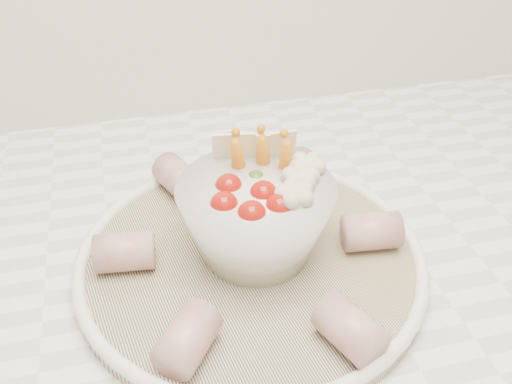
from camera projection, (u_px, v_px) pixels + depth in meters
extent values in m
cube|color=white|center=(345.00, 256.00, 0.57)|extent=(2.04, 0.62, 0.04)
cylinder|color=navy|center=(251.00, 262.00, 0.52)|extent=(0.36, 0.36, 0.01)
torus|color=white|center=(251.00, 256.00, 0.52)|extent=(0.32, 0.32, 0.01)
sphere|color=#9A1309|center=(224.00, 205.00, 0.46)|extent=(0.02, 0.02, 0.02)
sphere|color=#9A1309|center=(252.00, 215.00, 0.45)|extent=(0.02, 0.02, 0.02)
sphere|color=#9A1309|center=(280.00, 207.00, 0.46)|extent=(0.02, 0.02, 0.02)
sphere|color=#9A1309|center=(229.00, 187.00, 0.48)|extent=(0.02, 0.02, 0.02)
sphere|color=#9A1309|center=(263.00, 194.00, 0.48)|extent=(0.02, 0.02, 0.02)
sphere|color=#406120|center=(256.00, 180.00, 0.50)|extent=(0.02, 0.02, 0.02)
cone|color=orange|center=(238.00, 162.00, 0.50)|extent=(0.03, 0.03, 0.06)
cone|color=orange|center=(263.00, 158.00, 0.51)|extent=(0.03, 0.03, 0.06)
cone|color=orange|center=(286.00, 163.00, 0.50)|extent=(0.02, 0.03, 0.06)
sphere|color=beige|center=(300.00, 185.00, 0.49)|extent=(0.03, 0.03, 0.03)
sphere|color=beige|center=(294.00, 201.00, 0.47)|extent=(0.03, 0.03, 0.03)
sphere|color=beige|center=(307.00, 172.00, 0.50)|extent=(0.03, 0.03, 0.03)
cube|color=beige|center=(250.00, 150.00, 0.52)|extent=(0.04, 0.03, 0.04)
cube|color=beige|center=(275.00, 150.00, 0.52)|extent=(0.04, 0.01, 0.04)
cube|color=beige|center=(233.00, 151.00, 0.51)|extent=(0.04, 0.02, 0.04)
cylinder|color=#A1494E|center=(371.00, 231.00, 0.52)|extent=(0.05, 0.04, 0.03)
cylinder|color=#A1494E|center=(295.00, 173.00, 0.59)|extent=(0.06, 0.06, 0.03)
cylinder|color=#A1494E|center=(178.00, 178.00, 0.59)|extent=(0.05, 0.06, 0.03)
cylinder|color=#A1494E|center=(124.00, 252.00, 0.50)|extent=(0.05, 0.04, 0.03)
cylinder|color=#A1494E|center=(187.00, 339.00, 0.42)|extent=(0.06, 0.06, 0.03)
cylinder|color=#A1494E|center=(350.00, 329.00, 0.43)|extent=(0.05, 0.06, 0.03)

